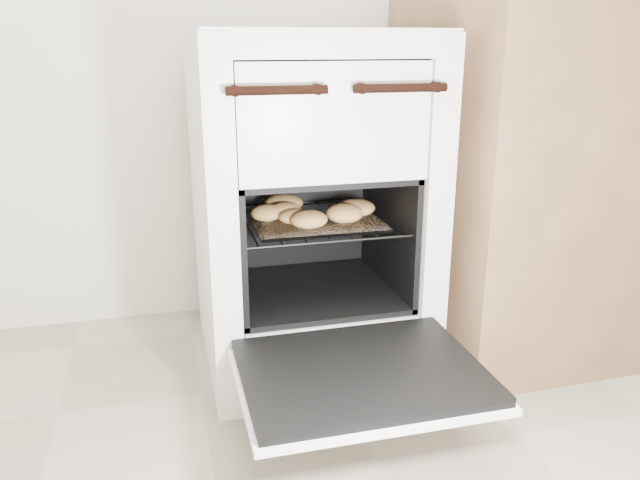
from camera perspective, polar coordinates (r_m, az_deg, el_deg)
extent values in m
cube|color=silver|center=(1.64, -1.30, 3.36)|extent=(0.55, 0.59, 0.85)
cylinder|color=black|center=(1.26, -3.92, 13.50)|extent=(0.20, 0.02, 0.02)
cylinder|color=black|center=(1.33, 7.39, 13.62)|extent=(0.20, 0.02, 0.02)
cube|color=black|center=(1.29, 3.79, -11.88)|extent=(0.48, 0.37, 0.02)
cube|color=silver|center=(1.30, 3.78, -12.52)|extent=(0.50, 0.39, 0.01)
cylinder|color=black|center=(1.54, -7.85, 1.29)|extent=(0.01, 0.39, 0.01)
cylinder|color=black|center=(1.63, 6.10, 2.28)|extent=(0.01, 0.39, 0.01)
cylinder|color=black|center=(1.41, 1.14, -0.18)|extent=(0.40, 0.01, 0.01)
cylinder|color=black|center=(1.75, -2.14, 3.40)|extent=(0.40, 0.01, 0.01)
cylinder|color=black|center=(1.55, -6.67, 1.37)|extent=(0.01, 0.37, 0.01)
cylinder|color=black|center=(1.55, -4.64, 1.52)|extent=(0.01, 0.37, 0.01)
cylinder|color=black|center=(1.56, -2.65, 1.67)|extent=(0.01, 0.37, 0.01)
cylinder|color=black|center=(1.58, -0.68, 1.81)|extent=(0.01, 0.37, 0.01)
cylinder|color=black|center=(1.59, 1.26, 1.95)|extent=(0.01, 0.37, 0.01)
cylinder|color=black|center=(1.61, 3.17, 2.08)|extent=(0.01, 0.37, 0.01)
cylinder|color=black|center=(1.62, 5.03, 2.21)|extent=(0.01, 0.37, 0.01)
cube|color=silver|center=(1.56, -0.51, 1.83)|extent=(0.31, 0.28, 0.01)
ellipsoid|color=tan|center=(1.52, 2.24, 2.48)|extent=(0.11, 0.11, 0.04)
ellipsoid|color=tan|center=(1.56, -3.20, 2.72)|extent=(0.10, 0.10, 0.04)
ellipsoid|color=tan|center=(1.48, -1.05, 1.92)|extent=(0.13, 0.13, 0.04)
ellipsoid|color=tan|center=(1.63, -3.34, 3.40)|extent=(0.14, 0.14, 0.04)
ellipsoid|color=tan|center=(1.54, -4.89, 2.51)|extent=(0.10, 0.10, 0.04)
ellipsoid|color=tan|center=(1.52, -2.32, 2.21)|extent=(0.11, 0.11, 0.04)
ellipsoid|color=tan|center=(1.59, 3.28, 2.98)|extent=(0.11, 0.11, 0.04)
cube|color=brown|center=(1.94, 22.84, 5.92)|extent=(0.97, 0.66, 0.96)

